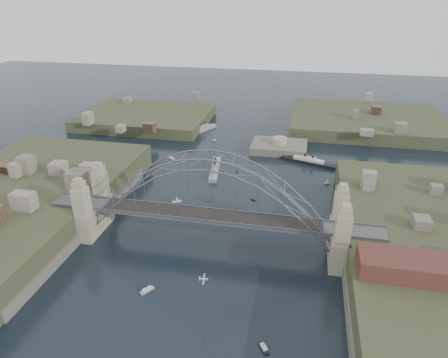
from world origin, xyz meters
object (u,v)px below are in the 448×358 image
Objects in this scene: naval_cruiser_far at (203,129)px; ocean_liner at (308,162)px; bridge at (209,201)px; wharf_shed at (411,267)px; fort_island at (279,151)px; naval_cruiser_near at (215,168)px.

ocean_liner is at bearing -31.15° from naval_cruiser_far.
bridge reaches higher than wharf_shed.
bridge is at bearing 162.35° from wharf_shed.
bridge is at bearing -112.28° from ocean_liner.
wharf_shed reaches higher than fort_island.
bridge is at bearing -99.73° from fort_island.
bridge is 47.16m from naval_cruiser_near.
wharf_shed reaches higher than naval_cruiser_near.
bridge reaches higher than fort_island.
bridge is 64.21m from ocean_liner.
naval_cruiser_far is 0.78× the size of ocean_liner.
wharf_shed is (44.00, -14.00, -2.32)m from bridge.
bridge is 4.10× the size of naval_cruiser_near.
ocean_liner is at bearing 67.72° from bridge.
bridge is 5.17× the size of naval_cruiser_far.
naval_cruiser_near reaches higher than fort_island.
wharf_shed is 0.96× the size of ocean_liner.
naval_cruiser_far reaches higher than ocean_liner.
fort_island is 1.10× the size of wharf_shed.
bridge is 72.14m from fort_island.
fort_island is 1.35× the size of naval_cruiser_far.
ocean_liner is (32.82, 13.56, -0.15)m from naval_cruiser_near.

